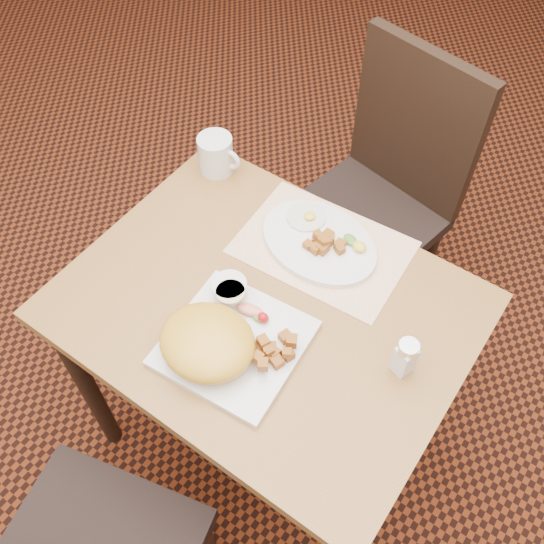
{
  "coord_description": "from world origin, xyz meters",
  "views": [
    {
      "loc": [
        0.45,
        -0.61,
        1.9
      ],
      "look_at": [
        -0.01,
        0.04,
        0.82
      ],
      "focal_mm": 40.0,
      "sensor_mm": 36.0,
      "label": 1
    }
  ],
  "objects_px": {
    "chair_far": "(382,188)",
    "table": "(266,329)",
    "plate_square": "(235,343)",
    "salt_shaker": "(405,357)",
    "coffee_mug": "(216,154)",
    "plate_oval": "(319,242)"
  },
  "relations": [
    {
      "from": "table",
      "to": "chair_far",
      "type": "xyz_separation_m",
      "value": [
        -0.04,
        0.67,
        -0.1
      ]
    },
    {
      "from": "plate_square",
      "to": "salt_shaker",
      "type": "relative_size",
      "value": 2.8
    },
    {
      "from": "chair_far",
      "to": "plate_square",
      "type": "distance_m",
      "value": 0.83
    },
    {
      "from": "chair_far",
      "to": "plate_oval",
      "type": "relative_size",
      "value": 3.19
    },
    {
      "from": "plate_oval",
      "to": "coffee_mug",
      "type": "height_order",
      "value": "coffee_mug"
    },
    {
      "from": "chair_far",
      "to": "salt_shaker",
      "type": "distance_m",
      "value": 0.79
    },
    {
      "from": "plate_oval",
      "to": "coffee_mug",
      "type": "distance_m",
      "value": 0.37
    },
    {
      "from": "chair_far",
      "to": "plate_square",
      "type": "xyz_separation_m",
      "value": [
        0.05,
        -0.8,
        0.22
      ]
    },
    {
      "from": "table",
      "to": "chair_far",
      "type": "height_order",
      "value": "chair_far"
    },
    {
      "from": "chair_far",
      "to": "plate_oval",
      "type": "xyz_separation_m",
      "value": [
        0.04,
        -0.46,
        0.22
      ]
    },
    {
      "from": "plate_square",
      "to": "chair_far",
      "type": "bearing_deg",
      "value": 93.33
    },
    {
      "from": "table",
      "to": "plate_oval",
      "type": "relative_size",
      "value": 2.96
    },
    {
      "from": "table",
      "to": "plate_square",
      "type": "xyz_separation_m",
      "value": [
        0.01,
        -0.13,
        0.12
      ]
    },
    {
      "from": "plate_square",
      "to": "salt_shaker",
      "type": "bearing_deg",
      "value": 26.12
    },
    {
      "from": "salt_shaker",
      "to": "table",
      "type": "bearing_deg",
      "value": -174.61
    },
    {
      "from": "plate_oval",
      "to": "plate_square",
      "type": "bearing_deg",
      "value": -89.56
    },
    {
      "from": "plate_square",
      "to": "plate_oval",
      "type": "bearing_deg",
      "value": 90.44
    },
    {
      "from": "plate_oval",
      "to": "coffee_mug",
      "type": "xyz_separation_m",
      "value": [
        -0.37,
        0.07,
        0.04
      ]
    },
    {
      "from": "table",
      "to": "plate_square",
      "type": "relative_size",
      "value": 3.21
    },
    {
      "from": "plate_square",
      "to": "coffee_mug",
      "type": "xyz_separation_m",
      "value": [
        -0.37,
        0.41,
        0.04
      ]
    },
    {
      "from": "chair_far",
      "to": "table",
      "type": "bearing_deg",
      "value": 104.14
    },
    {
      "from": "table",
      "to": "coffee_mug",
      "type": "distance_m",
      "value": 0.48
    }
  ]
}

